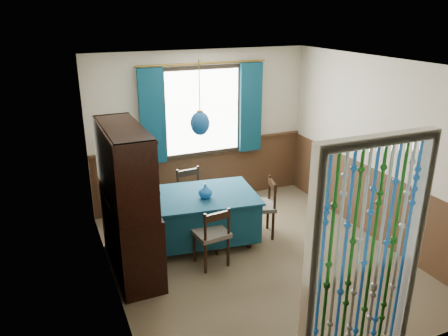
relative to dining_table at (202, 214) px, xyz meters
name	(u,v)px	position (x,y,z in m)	size (l,w,h in m)	color
floor	(256,258)	(0.49, -0.71, -0.41)	(4.00, 4.00, 0.00)	brown
ceiling	(262,64)	(0.49, -0.71, 2.09)	(4.00, 4.00, 0.00)	silver
wall_back	(202,129)	(0.49, 1.29, 0.84)	(3.60, 3.60, 0.00)	beige
wall_front	(372,246)	(0.49, -2.71, 0.84)	(3.60, 3.60, 0.00)	beige
wall_left	(108,192)	(-1.31, -0.71, 0.84)	(4.00, 4.00, 0.00)	beige
wall_right	(376,151)	(2.29, -0.71, 0.84)	(4.00, 4.00, 0.00)	beige
wainscot_back	(203,173)	(0.49, 1.28, 0.09)	(3.60, 3.60, 0.00)	#472D1B
wainscot_front	(361,320)	(0.49, -2.69, 0.09)	(3.60, 3.60, 0.00)	#472D1B
wainscot_left	(116,253)	(-1.29, -0.71, 0.09)	(4.00, 4.00, 0.00)	#472D1B
wainscot_right	(369,201)	(2.28, -0.71, 0.09)	(4.00, 4.00, 0.00)	#472D1B
window	(202,112)	(0.49, 1.24, 1.14)	(1.32, 0.12, 1.42)	black
doorway	(364,264)	(0.49, -2.65, 0.64)	(1.16, 0.12, 2.18)	silver
dining_table	(202,214)	(0.00, 0.00, 0.00)	(1.59, 1.20, 0.71)	#0F384D
chair_near	(212,234)	(-0.09, -0.62, 0.02)	(0.44, 0.42, 0.81)	black
chair_far	(192,195)	(0.07, 0.61, 0.03)	(0.45, 0.43, 0.83)	black
chair_left	(141,218)	(-0.82, 0.14, 0.04)	(0.44, 0.46, 0.86)	black
chair_right	(262,206)	(0.85, -0.16, 0.04)	(0.50, 0.51, 0.84)	black
sideboard	(129,223)	(-1.05, -0.30, 0.22)	(0.50, 1.41, 1.83)	black
pendant_lamp	(200,123)	(0.00, 0.00, 1.29)	(0.25, 0.25, 0.95)	olive
vase_table	(205,191)	(0.02, -0.11, 0.38)	(0.17, 0.17, 0.18)	#154D91
bowl_shelf	(134,178)	(-0.99, -0.51, 0.87)	(0.24, 0.24, 0.06)	beige
vase_sideboard	(126,183)	(-0.99, 0.06, 0.60)	(0.18, 0.18, 0.19)	beige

